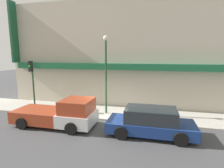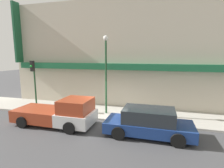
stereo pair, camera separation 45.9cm
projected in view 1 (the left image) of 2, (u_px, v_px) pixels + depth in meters
name	position (u px, v px, depth m)	size (l,w,h in m)	color
ground_plane	(108.00, 121.00, 11.72)	(80.00, 80.00, 0.00)	#424244
sidewalk	(113.00, 113.00, 13.27)	(36.00, 3.25, 0.12)	#ADA89E
building	(121.00, 55.00, 15.55)	(19.80, 3.80, 9.08)	#BCB29E
pickup_truck	(60.00, 114.00, 10.83)	(5.14, 2.23, 1.77)	silver
parked_car	(150.00, 122.00, 9.58)	(4.71, 2.07, 1.52)	navy
fire_hydrant	(81.00, 109.00, 12.89)	(0.21, 0.21, 0.62)	yellow
street_lamp	(106.00, 66.00, 12.43)	(0.36, 0.36, 5.62)	#1E4728
traffic_light	(32.00, 77.00, 13.30)	(0.28, 0.42, 3.84)	#1E4728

